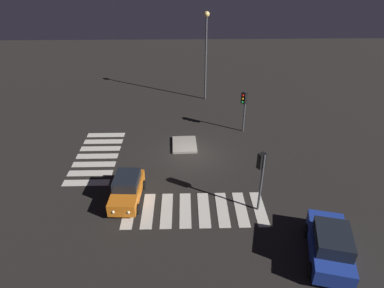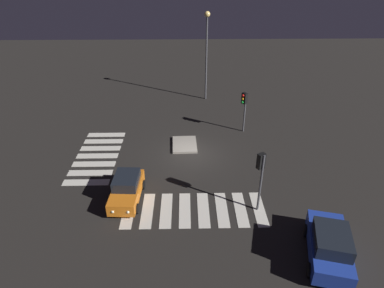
# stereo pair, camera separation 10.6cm
# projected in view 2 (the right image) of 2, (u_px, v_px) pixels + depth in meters

# --- Properties ---
(ground_plane) EXTENTS (80.00, 80.00, 0.00)m
(ground_plane) POSITION_uv_depth(u_px,v_px,m) (192.00, 155.00, 25.95)
(ground_plane) COLOR black
(traffic_island) EXTENTS (2.67, 2.04, 0.18)m
(traffic_island) POSITION_uv_depth(u_px,v_px,m) (185.00, 145.00, 27.19)
(traffic_island) COLOR gray
(traffic_island) RESTS_ON ground
(car_blue) EXTENTS (4.70, 2.90, 1.93)m
(car_blue) POSITION_uv_depth(u_px,v_px,m) (329.00, 245.00, 16.73)
(car_blue) COLOR #1E389E
(car_blue) RESTS_ON ground
(car_orange) EXTENTS (3.96, 1.99, 1.69)m
(car_orange) POSITION_uv_depth(u_px,v_px,m) (127.00, 189.00, 20.90)
(car_orange) COLOR orange
(car_orange) RESTS_ON ground
(traffic_light_west) EXTENTS (0.54, 0.53, 3.67)m
(traffic_light_west) POSITION_uv_depth(u_px,v_px,m) (244.00, 103.00, 27.94)
(traffic_light_west) COLOR #47474C
(traffic_light_west) RESTS_ON ground
(traffic_light_north) EXTENTS (0.53, 0.54, 3.96)m
(traffic_light_north) POSITION_uv_depth(u_px,v_px,m) (261.00, 168.00, 19.04)
(traffic_light_north) COLOR #47474C
(traffic_light_north) RESTS_ON ground
(street_lamp) EXTENTS (0.56, 0.56, 8.96)m
(street_lamp) POSITION_uv_depth(u_px,v_px,m) (207.00, 43.00, 32.93)
(street_lamp) COLOR #47474C
(street_lamp) RESTS_ON ground
(crosswalk_near) EXTENTS (7.60, 3.20, 0.02)m
(crosswalk_near) POSITION_uv_depth(u_px,v_px,m) (97.00, 156.00, 25.82)
(crosswalk_near) COLOR silver
(crosswalk_near) RESTS_ON ground
(crosswalk_side) EXTENTS (3.20, 8.75, 0.02)m
(crosswalk_side) POSITION_uv_depth(u_px,v_px,m) (194.00, 210.00, 20.41)
(crosswalk_side) COLOR silver
(crosswalk_side) RESTS_ON ground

